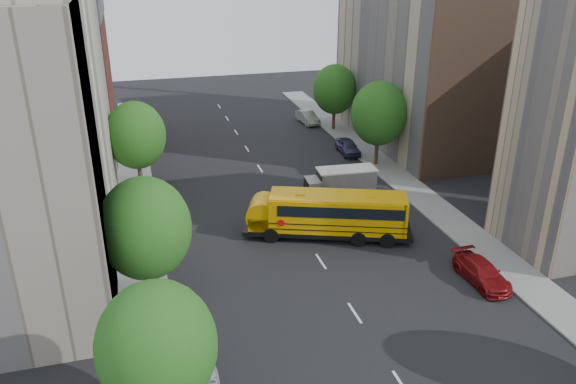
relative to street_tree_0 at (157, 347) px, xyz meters
name	(u,v)px	position (x,y,z in m)	size (l,w,h in m)	color
ground	(312,247)	(11.00, 14.00, -4.64)	(120.00, 120.00, 0.00)	black
sidewalk_left	(139,235)	(-0.50, 19.00, -4.58)	(3.00, 80.00, 0.12)	slate
sidewalk_right	(426,200)	(22.50, 19.00, -4.58)	(3.00, 80.00, 0.12)	slate
lane_markings	(276,193)	(11.00, 24.00, -4.64)	(0.15, 64.00, 0.01)	silver
building_left_cream	(18,103)	(-7.00, 20.00, 5.36)	(10.00, 26.00, 20.00)	beige
building_left_redbrick	(59,85)	(-7.00, 42.00, 1.86)	(10.00, 15.00, 13.00)	maroon
building_right_far	(420,57)	(29.00, 34.00, 4.36)	(10.00, 22.00, 18.00)	tan
building_right_sidewall	(482,78)	(29.00, 23.00, 4.36)	(10.10, 0.30, 18.00)	brown
street_tree_0	(157,347)	(0.00, 0.00, 0.00)	(4.80, 4.80, 7.41)	#38281C
street_tree_1	(145,229)	(0.00, 10.00, 0.31)	(5.12, 5.12, 7.90)	#38281C
street_tree_2	(136,135)	(0.00, 28.00, 0.19)	(4.99, 4.99, 7.71)	#38281C
street_tree_4	(379,114)	(22.00, 28.00, 0.43)	(5.25, 5.25, 8.10)	#38281C
street_tree_5	(335,89)	(22.00, 40.00, 0.06)	(4.86, 4.86, 7.51)	#38281C
school_bus	(326,213)	(12.48, 15.33, -2.76)	(12.10, 6.74, 3.37)	black
safari_truck	(341,183)	(15.94, 21.48, -3.28)	(6.16, 2.63, 2.58)	black
parked_car_0	(197,360)	(1.76, 3.57, -3.92)	(1.71, 4.25, 1.45)	silver
parked_car_1	(175,217)	(2.20, 20.21, -4.00)	(1.35, 3.88, 1.28)	silver
parked_car_3	(482,272)	(19.80, 6.97, -3.97)	(1.88, 4.63, 1.34)	maroon
parked_car_4	(348,147)	(20.60, 31.83, -3.91)	(1.72, 4.27, 1.45)	#313157
parked_car_5	(308,117)	(19.95, 43.41, -3.91)	(1.55, 4.45, 1.47)	gray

